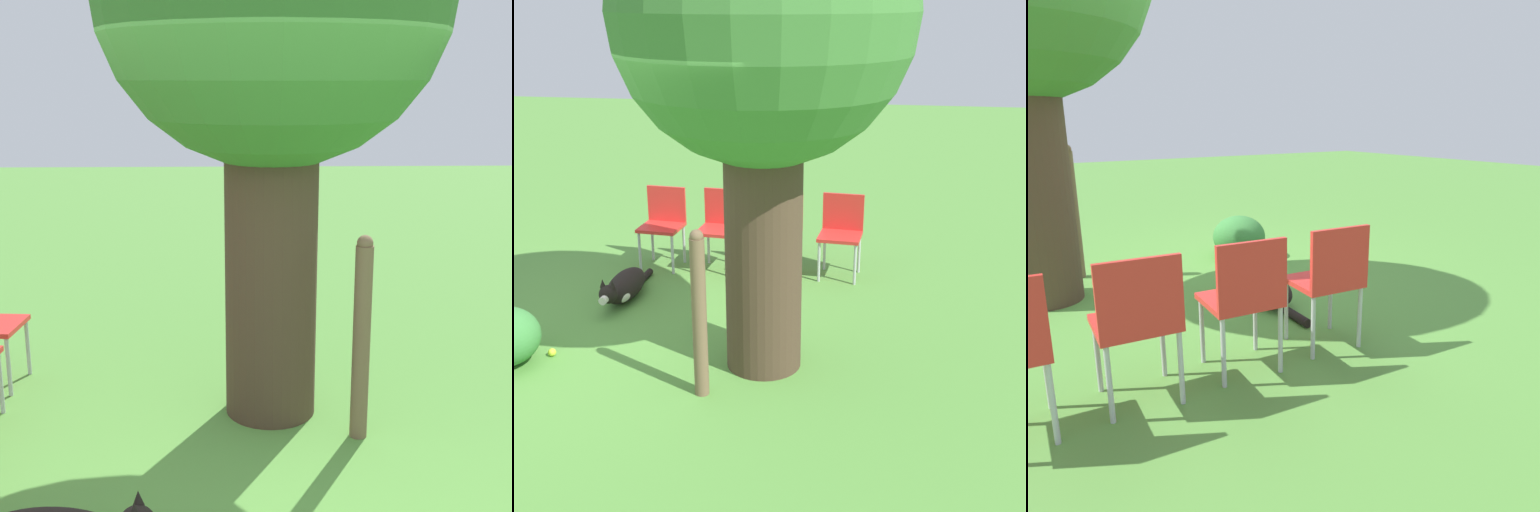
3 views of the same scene
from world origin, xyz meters
The scene contains 8 objects.
ground_plane centered at (0.00, 0.00, 0.00)m, with size 30.00×30.00×0.00m, color #56933D.
dog centered at (-0.92, -0.39, 0.14)m, with size 1.22×0.32×0.36m.
fence_post centered at (0.68, 0.80, 0.66)m, with size 0.11×0.11×1.32m.
red_chair_0 centered at (-1.97, -0.28, 0.52)m, with size 0.45×0.47×0.87m.
red_chair_1 centered at (-1.97, 0.37, 0.52)m, with size 0.45×0.47×0.87m.
red_chair_2 centered at (-1.97, 1.02, 0.52)m, with size 0.45×0.47×0.87m.
tennis_ball centered at (0.29, -0.59, 0.03)m, with size 0.07×0.07×0.07m.
low_shrub centered at (0.46, -0.91, 0.24)m, with size 0.60×0.60×0.48m.
Camera 3 is at (-4.46, 1.75, 1.54)m, focal length 35.00 mm.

